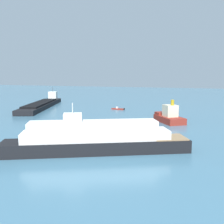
{
  "coord_description": "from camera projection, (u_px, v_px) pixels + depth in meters",
  "views": [
    {
      "loc": [
        28.72,
        -25.96,
        10.4
      ],
      "look_at": [
        4.49,
        35.23,
        1.2
      ],
      "focal_mm": 42.01,
      "sensor_mm": 36.0,
      "label": 1
    }
  ],
  "objects": [
    {
      "name": "tugboat",
      "position": [
        169.0,
        116.0,
        58.4
      ],
      "size": [
        8.08,
        8.92,
        5.18
      ],
      "color": "maroon",
      "rests_on": "ground"
    },
    {
      "name": "cargo_barge",
      "position": [
        42.0,
        104.0,
        86.49
      ],
      "size": [
        19.06,
        37.12,
        5.97
      ],
      "color": "black",
      "rests_on": "ground"
    },
    {
      "name": "fishing_skiff",
      "position": [
        118.0,
        109.0,
        80.59
      ],
      "size": [
        4.29,
        1.54,
        0.85
      ],
      "color": "maroon",
      "rests_on": "ground"
    },
    {
      "name": "white_riverboat",
      "position": [
        96.0,
        139.0,
        35.52
      ],
      "size": [
        24.22,
        15.6,
        6.83
      ],
      "color": "black",
      "rests_on": "ground"
    }
  ]
}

